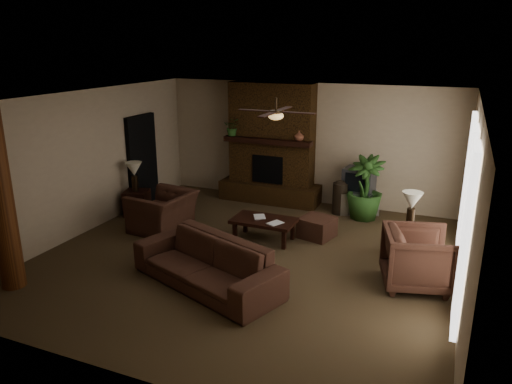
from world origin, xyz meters
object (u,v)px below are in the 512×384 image
at_px(coffee_table, 264,222).
at_px(floor_vase, 340,195).
at_px(floor_plant, 364,201).
at_px(side_table_left, 137,203).
at_px(log_column, 1,201).
at_px(lamp_right, 412,203).
at_px(lamp_left, 134,171).
at_px(tv_stand, 358,202).
at_px(side_table_right, 412,241).
at_px(armchair_right, 418,256).
at_px(sofa, 207,256).
at_px(armchair_left, 162,205).
at_px(ottoman, 317,227).

distance_m(coffee_table, floor_vase, 2.31).
relative_size(floor_plant, side_table_left, 2.52).
distance_m(log_column, lamp_right, 6.61).
bearing_deg(lamp_left, tv_stand, 24.80).
height_order(floor_plant, side_table_right, floor_plant).
relative_size(log_column, lamp_left, 4.31).
height_order(armchair_right, lamp_right, lamp_right).
bearing_deg(sofa, floor_plant, 87.63).
bearing_deg(side_table_right, floor_vase, 134.65).
distance_m(armchair_left, tv_stand, 4.32).
relative_size(coffee_table, ottoman, 2.00).
relative_size(coffee_table, side_table_right, 2.18).
bearing_deg(floor_vase, tv_stand, 31.83).
relative_size(ottoman, floor_vase, 0.78).
height_order(coffee_table, lamp_right, lamp_right).
xyz_separation_m(armchair_right, lamp_right, (-0.25, 1.10, 0.49)).
bearing_deg(lamp_left, side_table_right, 1.12).
xyz_separation_m(log_column, tv_stand, (4.28, 5.55, -1.15)).
distance_m(armchair_left, side_table_left, 1.19).
xyz_separation_m(lamp_left, lamp_right, (5.77, 0.06, 0.00)).
bearing_deg(armchair_left, lamp_left, -111.03).
bearing_deg(coffee_table, lamp_right, 6.59).
bearing_deg(coffee_table, side_table_left, 175.18).
distance_m(sofa, floor_vase, 4.27).
bearing_deg(armchair_left, floor_vase, 132.98).
bearing_deg(lamp_left, lamp_right, 0.63).
distance_m(tv_stand, floor_plant, 0.41).
relative_size(armchair_left, coffee_table, 0.99).
height_order(coffee_table, floor_vase, floor_vase).
bearing_deg(ottoman, armchair_right, -34.10).
distance_m(coffee_table, side_table_left, 3.14).
relative_size(log_column, side_table_right, 5.09).
bearing_deg(lamp_left, armchair_right, -9.79).
distance_m(ottoman, side_table_left, 4.04).
height_order(sofa, tv_stand, sofa).
relative_size(armchair_left, tv_stand, 1.40).
bearing_deg(floor_vase, coffee_table, -115.29).
bearing_deg(floor_plant, sofa, -112.71).
height_order(side_table_left, side_table_right, same).
height_order(sofa, lamp_left, lamp_left).
bearing_deg(sofa, side_table_left, 162.76).
height_order(log_column, ottoman, log_column).
xyz_separation_m(armchair_right, floor_plant, (-1.35, 2.78, -0.13)).
height_order(floor_plant, side_table_left, floor_plant).
xyz_separation_m(tv_stand, floor_vase, (-0.36, -0.23, 0.18)).
bearing_deg(floor_plant, floor_vase, 168.85).
xyz_separation_m(floor_plant, side_table_right, (1.16, -1.62, -0.11)).
bearing_deg(ottoman, floor_plant, 65.98).
relative_size(ottoman, side_table_left, 1.09).
height_order(coffee_table, tv_stand, tv_stand).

